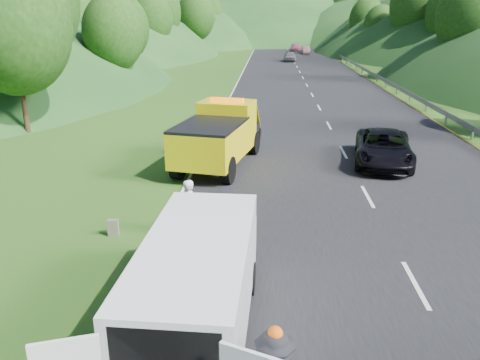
# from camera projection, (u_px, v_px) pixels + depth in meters

# --- Properties ---
(ground) EXTENTS (320.00, 320.00, 0.00)m
(ground) POSITION_uv_depth(u_px,v_px,m) (290.00, 244.00, 13.59)
(ground) COLOR #38661E
(ground) RESTS_ON ground
(road_surface) EXTENTS (14.00, 200.00, 0.02)m
(road_surface) POSITION_uv_depth(u_px,v_px,m) (303.00, 78.00, 51.12)
(road_surface) COLOR black
(road_surface) RESTS_ON ground
(guardrail) EXTENTS (0.06, 140.00, 1.52)m
(guardrail) POSITION_uv_depth(u_px,v_px,m) (352.00, 67.00, 62.49)
(guardrail) COLOR gray
(guardrail) RESTS_ON ground
(tree_line_left) EXTENTS (14.00, 140.00, 14.00)m
(tree_line_left) POSITION_uv_depth(u_px,v_px,m) (149.00, 61.00, 71.25)
(tree_line_left) COLOR #2F5B1B
(tree_line_left) RESTS_ON ground
(tree_line_right) EXTENTS (14.00, 140.00, 14.00)m
(tree_line_right) POSITION_uv_depth(u_px,v_px,m) (430.00, 62.00, 68.83)
(tree_line_right) COLOR #2F5B1B
(tree_line_right) RESTS_ON ground
(hills_backdrop) EXTENTS (201.00, 288.60, 44.00)m
(hills_backdrop) POSITION_uv_depth(u_px,v_px,m) (294.00, 40.00, 140.20)
(hills_backdrop) COLOR #2D5B23
(hills_backdrop) RESTS_ON ground
(tow_truck) EXTENTS (3.62, 6.86, 2.80)m
(tow_truck) POSITION_uv_depth(u_px,v_px,m) (219.00, 135.00, 20.50)
(tow_truck) COLOR black
(tow_truck) RESTS_ON ground
(white_van) EXTENTS (3.44, 6.34, 2.23)m
(white_van) POSITION_uv_depth(u_px,v_px,m) (199.00, 280.00, 9.37)
(white_van) COLOR black
(white_van) RESTS_ON ground
(woman) EXTENTS (0.68, 0.77, 1.75)m
(woman) POSITION_uv_depth(u_px,v_px,m) (191.00, 235.00, 14.20)
(woman) COLOR silver
(woman) RESTS_ON ground
(child) EXTENTS (0.61, 0.62, 1.01)m
(child) POSITION_uv_depth(u_px,v_px,m) (226.00, 251.00, 13.21)
(child) COLOR tan
(child) RESTS_ON ground
(suitcase) EXTENTS (0.33, 0.20, 0.52)m
(suitcase) POSITION_uv_depth(u_px,v_px,m) (113.00, 228.00, 14.07)
(suitcase) COLOR #5F5E47
(suitcase) RESTS_ON ground
(passing_suv) EXTENTS (3.28, 5.56, 1.45)m
(passing_suv) POSITION_uv_depth(u_px,v_px,m) (382.00, 164.00, 21.12)
(passing_suv) COLOR black
(passing_suv) RESTS_ON ground
(dist_car_a) EXTENTS (1.70, 4.23, 1.44)m
(dist_car_a) POSITION_uv_depth(u_px,v_px,m) (290.00, 62.00, 70.20)
(dist_car_a) COLOR #56565B
(dist_car_a) RESTS_ON ground
(dist_car_b) EXTENTS (1.34, 3.85, 1.27)m
(dist_car_b) POSITION_uv_depth(u_px,v_px,m) (306.00, 54.00, 84.78)
(dist_car_b) COLOR brown
(dist_car_b) RESTS_ON ground
(dist_car_c) EXTENTS (2.04, 5.02, 1.46)m
(dist_car_c) POSITION_uv_depth(u_px,v_px,m) (296.00, 52.00, 90.95)
(dist_car_c) COLOR #9D4E69
(dist_car_c) RESTS_ON ground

